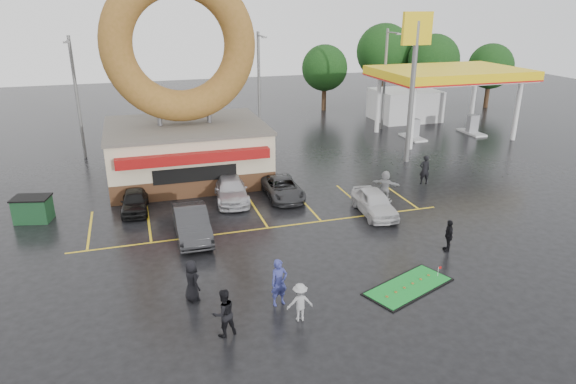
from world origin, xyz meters
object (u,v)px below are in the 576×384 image
object	(u,v)px
dumpster	(33,210)
car_white	(374,202)
donut_shop	(184,113)
streetlight_right	(385,77)
car_silver	(231,190)
putting_green	(408,286)
shell_sign	(415,60)
car_black	(135,201)
gas_station	(429,89)
streetlight_mid	(259,85)
person_cameraman	(449,235)
streetlight_left	(77,95)
car_dgrey	(192,223)
person_blue	(279,282)

from	to	relation	value
dumpster	car_white	bearing A→B (deg)	-1.21
donut_shop	streetlight_right	distance (m)	21.00
car_silver	putting_green	distance (m)	13.17
shell_sign	car_black	size ratio (longest dim) A/B	2.94
gas_station	car_white	distance (m)	22.45
donut_shop	shell_sign	xyz separation A→B (m)	(16.00, -0.97, 2.91)
gas_station	car_white	bearing A→B (deg)	-128.39
streetlight_mid	car_white	size ratio (longest dim) A/B	2.19
streetlight_mid	person_cameraman	distance (m)	23.16
streetlight_right	putting_green	size ratio (longest dim) A/B	2.06
donut_shop	dumpster	size ratio (longest dim) A/B	7.50
car_black	gas_station	bearing A→B (deg)	29.64
streetlight_right	person_cameraman	xyz separation A→B (m)	(-8.43, -23.53, -3.99)
donut_shop	dumpster	xyz separation A→B (m)	(-8.93, -4.91, -3.81)
streetlight_left	car_black	bearing A→B (deg)	-74.31
car_silver	dumpster	bearing A→B (deg)	-175.31
shell_sign	car_dgrey	distance (m)	20.08
person_cameraman	dumpster	bearing A→B (deg)	-97.13
streetlight_right	person_blue	world-z (taller)	streetlight_right
gas_station	car_dgrey	distance (m)	29.76
person_cameraman	putting_green	world-z (taller)	person_cameraman
gas_station	car_white	size ratio (longest dim) A/B	3.33
donut_shop	person_blue	size ratio (longest dim) A/B	6.97
donut_shop	car_white	xyz separation A→B (m)	(9.18, -9.47, -3.77)
donut_shop	streetlight_mid	world-z (taller)	donut_shop
car_black	shell_sign	bearing A→B (deg)	15.34
person_cameraman	car_white	bearing A→B (deg)	-145.59
person_cameraman	streetlight_right	bearing A→B (deg)	179.56
shell_sign	person_cameraman	world-z (taller)	shell_sign
streetlight_right	putting_green	xyz separation A→B (m)	(-11.92, -26.03, -4.75)
gas_station	putting_green	size ratio (longest dim) A/B	3.13
shell_sign	car_silver	world-z (taller)	shell_sign
streetlight_left	car_silver	size ratio (longest dim) A/B	1.96
car_dgrey	putting_green	world-z (taller)	car_dgrey
gas_station	car_dgrey	bearing A→B (deg)	-143.96
streetlight_mid	person_blue	world-z (taller)	streetlight_mid
person_blue	dumpster	world-z (taller)	person_blue
car_dgrey	person_blue	size ratio (longest dim) A/B	2.40
person_blue	putting_green	world-z (taller)	person_blue
person_blue	shell_sign	bearing A→B (deg)	35.59
streetlight_right	car_white	world-z (taller)	streetlight_right
gas_station	streetlight_mid	bearing A→B (deg)	-179.92
person_blue	car_white	bearing A→B (deg)	31.62
putting_green	car_dgrey	bearing A→B (deg)	136.49
putting_green	car_silver	bearing A→B (deg)	113.00
streetlight_right	dumpster	world-z (taller)	streetlight_right
streetlight_left	streetlight_right	xyz separation A→B (m)	(26.00, 2.00, 0.00)
car_silver	person_blue	xyz separation A→B (m)	(-0.39, -11.74, 0.30)
streetlight_left	car_dgrey	distance (m)	17.94
gas_station	putting_green	xyz separation A→B (m)	(-15.92, -25.05, -3.67)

